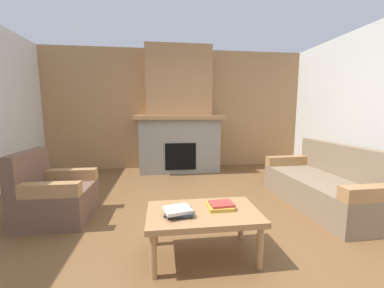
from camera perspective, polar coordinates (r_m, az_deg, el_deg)
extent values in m
plane|color=brown|center=(2.93, 1.07, -18.77)|extent=(9.00, 9.00, 0.00)
cube|color=#A87A4C|center=(5.60, -3.47, 8.24)|extent=(6.00, 0.12, 2.70)
cube|color=gray|center=(5.25, -3.09, -0.22)|extent=(1.70, 0.70, 1.15)
cube|color=black|center=(4.96, -2.78, -2.99)|extent=(0.64, 0.08, 0.56)
cube|color=#A87A4C|center=(5.15, -3.09, 6.49)|extent=(1.90, 0.82, 0.08)
cube|color=#A87A4C|center=(5.33, -3.28, 14.88)|extent=(1.40, 0.50, 1.47)
cube|color=#847056|center=(3.83, 28.85, -10.05)|extent=(0.88, 1.82, 0.40)
cube|color=#847056|center=(3.95, 33.18, -3.49)|extent=(0.20, 1.80, 0.45)
cube|color=#A87A4C|center=(4.42, 22.61, -3.69)|extent=(0.84, 0.18, 0.15)
cube|color=#A87A4C|center=(3.18, 38.31, -9.18)|extent=(0.84, 0.18, 0.15)
cube|color=brown|center=(3.39, -29.52, -12.36)|extent=(0.77, 0.77, 0.40)
cube|color=brown|center=(3.41, -34.82, -5.22)|extent=(0.15, 0.76, 0.45)
cube|color=#A87A4C|center=(3.04, -32.16, -9.39)|extent=(0.76, 0.15, 0.15)
cube|color=#A87A4C|center=(3.59, -27.90, -6.58)|extent=(0.76, 0.15, 0.15)
cube|color=#A87A4C|center=(2.21, 2.72, -16.42)|extent=(1.00, 0.60, 0.05)
cylinder|color=#A87A4C|center=(2.08, -9.30, -25.03)|extent=(0.06, 0.06, 0.38)
cylinder|color=#A87A4C|center=(2.23, 16.08, -22.83)|extent=(0.06, 0.06, 0.38)
cylinder|color=#A87A4C|center=(2.50, -8.94, -19.04)|extent=(0.06, 0.06, 0.38)
cylinder|color=#A87A4C|center=(2.62, 11.71, -17.74)|extent=(0.06, 0.06, 0.38)
cube|color=#2D2D33|center=(2.15, -3.32, -16.24)|extent=(0.26, 0.24, 0.02)
cube|color=#2D2D33|center=(2.11, -3.00, -16.13)|extent=(0.23, 0.17, 0.02)
cube|color=beige|center=(2.10, -3.52, -15.53)|extent=(0.26, 0.23, 0.03)
cube|color=gold|center=(2.27, 6.76, -14.71)|extent=(0.23, 0.21, 0.03)
cube|color=#B23833|center=(2.26, 7.13, -14.10)|extent=(0.22, 0.18, 0.02)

